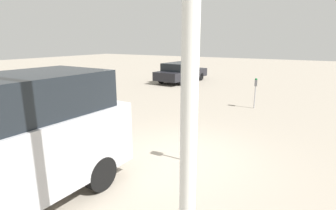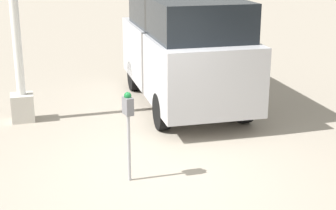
# 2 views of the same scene
# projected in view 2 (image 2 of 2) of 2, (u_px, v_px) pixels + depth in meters

# --- Properties ---
(ground_plane) EXTENTS (80.00, 80.00, 0.00)m
(ground_plane) POSITION_uv_depth(u_px,v_px,m) (162.00, 179.00, 7.76)
(ground_plane) COLOR gray
(parking_meter_near) EXTENTS (0.22, 0.14, 1.38)m
(parking_meter_near) POSITION_uv_depth(u_px,v_px,m) (128.00, 116.00, 7.44)
(parking_meter_near) COLOR #9E9EA3
(parking_meter_near) RESTS_ON ground
(lamp_post) EXTENTS (0.44, 0.44, 6.31)m
(lamp_post) POSITION_uv_depth(u_px,v_px,m) (14.00, 11.00, 9.73)
(lamp_post) COLOR beige
(lamp_post) RESTS_ON ground
(parked_van) EXTENTS (4.72, 2.05, 2.39)m
(parked_van) POSITION_uv_depth(u_px,v_px,m) (184.00, 48.00, 11.03)
(parked_van) COLOR #B2B2B7
(parked_van) RESTS_ON ground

